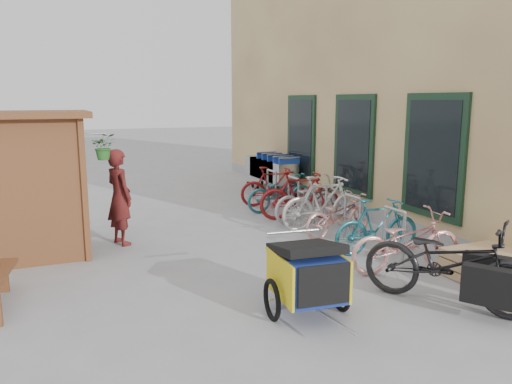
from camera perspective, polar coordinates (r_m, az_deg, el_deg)
name	(u,v)px	position (r m, az deg, el deg)	size (l,w,h in m)	color
ground	(264,279)	(7.41, 0.91, -9.87)	(80.00, 80.00, 0.00)	#99989B
building	(421,65)	(14.32, 18.34, 13.64)	(6.07, 13.00, 7.00)	tan
kiosk	(17,165)	(8.91, -25.69, 2.84)	(2.49, 1.65, 2.40)	brown
bike_rack	(320,202)	(10.34, 7.31, -1.10)	(0.05, 5.35, 0.86)	#A5A8AD
pallet_stack	(495,268)	(7.98, 25.65, -7.84)	(1.00, 1.20, 0.40)	tan
shopping_carts	(270,169)	(14.18, 1.65, 2.66)	(0.62, 2.46, 1.11)	silver
child_trailer	(307,272)	(6.11, 5.90, -9.11)	(1.01, 1.66, 0.96)	navy
cargo_bike	(451,264)	(6.76, 21.36, -7.62)	(1.81, 2.23, 1.14)	black
person_kiosk	(119,197)	(9.25, -15.34, -0.57)	(0.63, 0.41, 1.73)	maroon
bike_0	(406,241)	(7.88, 16.82, -5.42)	(0.64, 1.82, 0.96)	#DA928D
bike_1	(377,226)	(8.68, 13.69, -3.82)	(0.45, 1.59, 0.96)	#1D6776
bike_2	(339,215)	(9.64, 9.44, -2.63)	(0.55, 1.57, 0.83)	#DA928D
bike_3	(323,203)	(10.08, 7.72, -1.21)	(0.52, 1.83, 1.10)	silver
bike_4	(312,199)	(10.68, 6.47, -0.84)	(0.65, 1.88, 0.99)	#A0A0A4
bike_5	(300,195)	(10.89, 5.04, -0.36)	(0.50, 1.78, 1.07)	maroon
bike_6	(280,192)	(11.69, 2.81, 0.00)	(0.60, 1.72, 0.90)	#1D6776
bike_7	(273,186)	(12.24, 1.99, 0.66)	(0.46, 1.63, 0.98)	maroon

